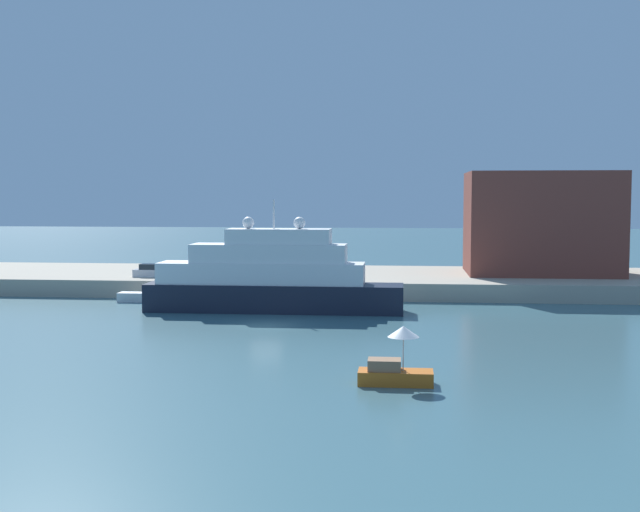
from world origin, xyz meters
name	(u,v)px	position (x,y,z in m)	size (l,w,h in m)	color
ground	(266,326)	(0.00, 0.00, 0.00)	(400.00, 400.00, 0.00)	#3D6670
quay_dock	(305,281)	(0.00, 26.29, 0.90)	(110.00, 20.59, 1.80)	#ADA38E
large_yacht	(270,279)	(-1.01, 8.15, 2.99)	(23.25, 4.12, 10.10)	black
small_motorboat	(395,365)	(10.53, -19.35, 1.07)	(4.15, 1.75, 3.29)	#C66019
work_barge	(140,297)	(-14.85, 13.44, 0.46)	(4.30, 1.61, 0.92)	silver
harbor_building	(541,223)	(26.11, 28.08, 7.43)	(16.19, 11.29, 11.27)	brown
parked_car	(155,271)	(-15.47, 20.26, 2.39)	(4.58, 1.70, 1.39)	silver
person_figure	(208,269)	(-10.19, 22.36, 2.51)	(0.36, 0.36, 1.55)	#4C4C4C
mooring_bollard	(307,277)	(1.17, 17.74, 2.21)	(0.40, 0.40, 0.83)	black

